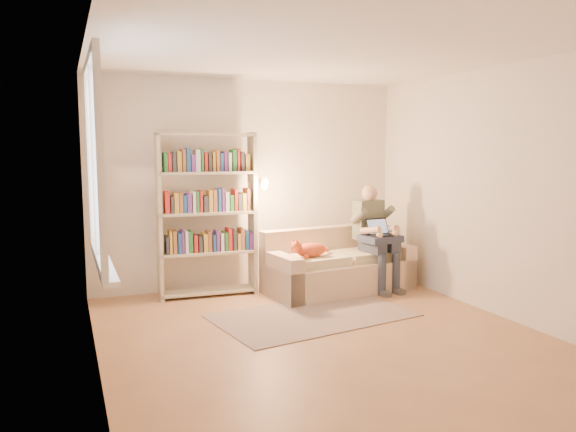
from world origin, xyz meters
name	(u,v)px	position (x,y,z in m)	size (l,w,h in m)	color
floor	(325,338)	(0.00, 0.00, 0.00)	(4.50, 4.50, 0.00)	#966844
ceiling	(328,51)	(0.00, 0.00, 2.60)	(4.00, 4.50, 0.02)	white
wall_left	(92,208)	(-2.00, 0.00, 1.30)	(0.02, 4.50, 2.60)	silver
wall_right	(501,192)	(2.00, 0.00, 1.30)	(0.02, 4.50, 2.60)	silver
wall_back	(249,184)	(0.00, 2.25, 1.30)	(4.00, 0.02, 2.60)	silver
wall_front	(510,235)	(0.00, -2.25, 1.30)	(4.00, 0.02, 2.60)	silver
window	(98,196)	(-1.95, 0.20, 1.38)	(0.12, 1.52, 1.69)	white
sofa	(337,268)	(0.90, 1.53, 0.28)	(1.87, 1.01, 0.76)	beige
person	(374,231)	(1.36, 1.44, 0.73)	(0.42, 0.61, 1.30)	#676D58
cat	(312,249)	(0.48, 1.37, 0.58)	(0.57, 0.25, 0.21)	#FF6731
blanket	(377,239)	(1.33, 1.32, 0.65)	(0.45, 0.37, 0.08)	#292F48
laptop	(377,231)	(1.33, 1.33, 0.74)	(0.34, 0.30, 0.26)	black
bookshelf	(207,206)	(-0.64, 1.90, 1.07)	(1.28, 0.41, 1.94)	#C6BA95
rug	(313,315)	(0.18, 0.67, 0.01)	(2.02, 1.20, 0.01)	gray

